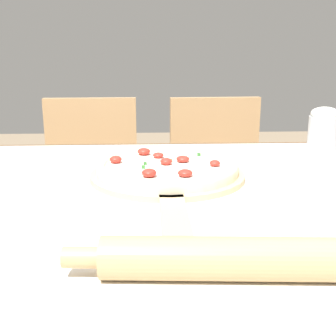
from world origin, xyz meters
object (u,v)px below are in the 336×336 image
(chair_left, at_px, (91,190))
(chair_right, at_px, (217,188))
(pizza_peel, at_px, (168,178))
(flour_cup, at_px, (324,128))
(pizza, at_px, (167,167))
(rolling_pin, at_px, (240,259))

(chair_left, height_order, chair_right, same)
(pizza_peel, height_order, flour_cup, flour_cup)
(chair_left, height_order, flour_cup, flour_cup)
(pizza, relative_size, flour_cup, 2.52)
(pizza, bearing_deg, pizza_peel, -89.25)
(rolling_pin, bearing_deg, flour_cup, 61.00)
(pizza_peel, height_order, chair_right, chair_right)
(rolling_pin, relative_size, chair_left, 0.48)
(rolling_pin, xyz_separation_m, flour_cup, (0.38, 0.69, 0.04))
(pizza_peel, height_order, rolling_pin, rolling_pin)
(pizza_peel, distance_m, pizza, 0.03)
(pizza_peel, bearing_deg, flour_cup, 32.31)
(chair_left, relative_size, chair_right, 1.00)
(pizza_peel, height_order, chair_left, chair_left)
(chair_right, xyz_separation_m, flour_cup, (0.20, -0.53, 0.34))
(pizza, height_order, chair_right, chair_right)
(pizza_peel, relative_size, chair_left, 0.63)
(pizza, bearing_deg, rolling_pin, -81.33)
(pizza, xyz_separation_m, chair_right, (0.25, 0.79, -0.31))
(flour_cup, bearing_deg, pizza, -150.18)
(pizza, relative_size, chair_right, 0.35)
(rolling_pin, distance_m, flour_cup, 0.79)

